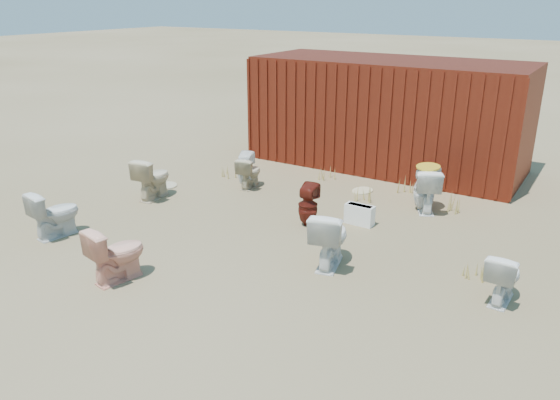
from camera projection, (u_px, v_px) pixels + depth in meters
The scene contains 22 objects.
ground at pixel (260, 243), 8.67m from camera, with size 100.00×100.00×0.00m, color brown.
shipping_container at pixel (388, 113), 12.38m from camera, with size 6.00×2.40×2.40m, color #48120C.
toilet_front_a at pixel (55, 213), 8.82m from camera, with size 0.44×0.77×0.79m, color silver.
toilet_front_pink at pixel (117, 253), 7.44m from camera, with size 0.45×0.78×0.80m, color #F9AB90.
toilet_front_c at pixel (330, 238), 7.84m from camera, with size 0.48×0.84×0.86m, color white.
toilet_front_maroon at pixel (308, 205), 9.25m from camera, with size 0.33×0.34×0.74m, color #5B180F.
toilet_front_e at pixel (503, 277), 6.93m from camera, with size 0.39×0.68×0.69m, color white.
toilet_back_a at pixel (246, 170), 11.14m from camera, with size 0.33×0.34×0.73m, color white.
toilet_back_beige_left at pixel (153, 178), 10.50m from camera, with size 0.46×0.80×0.82m, color beige.
toilet_back_beige_right at pixel (249, 173), 11.12m from camera, with size 0.36×0.63×0.64m, color #C0B18C.
toilet_back_yellowlid at pixel (426, 189), 9.89m from camera, with size 0.46×0.80×0.82m, color white.
toilet_back_e at pixel (425, 188), 9.89m from camera, with size 0.38×0.39×0.84m, color white.
yellow_lid at pixel (428, 167), 9.74m from camera, with size 0.42×0.52×0.03m, color gold.
loose_tank at pixel (360, 215), 9.35m from camera, with size 0.50×0.20×0.35m, color white.
loose_lid_near at pixel (362, 191), 11.00m from camera, with size 0.38×0.49×0.02m, color beige.
loose_lid_far at pixel (168, 185), 11.31m from camera, with size 0.36×0.47×0.02m, color tan.
weed_clump_a at pixel (230, 171), 11.88m from camera, with size 0.36×0.36×0.26m, color olive.
weed_clump_b at pixel (363, 195), 10.32m from camera, with size 0.32×0.32×0.31m, color olive.
weed_clump_c at pixel (452, 202), 9.97m from camera, with size 0.36×0.36×0.32m, color olive.
weed_clump_d at pixel (328, 173), 11.71m from camera, with size 0.30×0.30×0.26m, color olive.
weed_clump_e at pixel (407, 187), 10.82m from camera, with size 0.34×0.34×0.30m, color olive.
weed_clump_f at pixel (475, 269), 7.62m from camera, with size 0.28×0.28×0.23m, color olive.
Camera 1 is at (4.47, -6.50, 3.68)m, focal length 35.00 mm.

